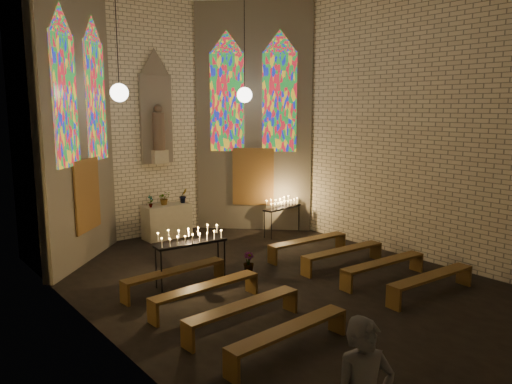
% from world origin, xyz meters
% --- Properties ---
extents(floor, '(12.00, 12.00, 0.00)m').
position_xyz_m(floor, '(0.00, 0.00, 0.00)').
color(floor, black).
rests_on(floor, ground).
extents(room, '(8.22, 12.43, 7.00)m').
position_xyz_m(room, '(-0.00, 3.37, 3.72)').
color(room, '#F4EACC').
rests_on(room, ground).
extents(altar, '(1.40, 0.60, 1.00)m').
position_xyz_m(altar, '(0.00, 5.45, 0.50)').
color(altar, beige).
rests_on(altar, ground).
extents(flower_vase_left, '(0.22, 0.18, 0.36)m').
position_xyz_m(flower_vase_left, '(-0.54, 5.39, 1.18)').
color(flower_vase_left, '#4C723F').
rests_on(flower_vase_left, altar).
extents(flower_vase_center, '(0.38, 0.34, 0.40)m').
position_xyz_m(flower_vase_center, '(-0.04, 5.49, 1.20)').
color(flower_vase_center, '#4C723F').
rests_on(flower_vase_center, altar).
extents(flower_vase_right, '(0.27, 0.23, 0.44)m').
position_xyz_m(flower_vase_right, '(0.55, 5.40, 1.22)').
color(flower_vase_right, '#4C723F').
rests_on(flower_vase_right, altar).
extents(aisle_flower_pot, '(0.31, 0.31, 0.47)m').
position_xyz_m(aisle_flower_pot, '(-0.01, 1.46, 0.23)').
color(aisle_flower_pot, '#4C723F').
rests_on(aisle_flower_pot, ground).
extents(votive_stand_left, '(1.65, 0.54, 1.19)m').
position_xyz_m(votive_stand_left, '(-1.50, 1.60, 1.02)').
color(votive_stand_left, black).
rests_on(votive_stand_left, ground).
extents(votive_stand_right, '(1.49, 0.60, 1.06)m').
position_xyz_m(votive_stand_right, '(2.94, 3.60, 0.91)').
color(votive_stand_right, black).
rests_on(votive_stand_right, ground).
extents(pew_left_0, '(2.42, 0.47, 0.46)m').
position_xyz_m(pew_left_0, '(-1.97, 1.47, 0.38)').
color(pew_left_0, '#533A17').
rests_on(pew_left_0, ground).
extents(pew_right_0, '(2.42, 0.47, 0.46)m').
position_xyz_m(pew_right_0, '(1.97, 1.47, 0.38)').
color(pew_right_0, '#533A17').
rests_on(pew_right_0, ground).
extents(pew_left_1, '(2.42, 0.47, 0.46)m').
position_xyz_m(pew_left_1, '(-1.97, 0.27, 0.38)').
color(pew_left_1, '#533A17').
rests_on(pew_left_1, ground).
extents(pew_right_1, '(2.42, 0.47, 0.46)m').
position_xyz_m(pew_right_1, '(1.97, 0.27, 0.38)').
color(pew_right_1, '#533A17').
rests_on(pew_right_1, ground).
extents(pew_left_2, '(2.42, 0.47, 0.46)m').
position_xyz_m(pew_left_2, '(-1.97, -0.93, 0.38)').
color(pew_left_2, '#533A17').
rests_on(pew_left_2, ground).
extents(pew_right_2, '(2.42, 0.47, 0.46)m').
position_xyz_m(pew_right_2, '(1.97, -0.93, 0.38)').
color(pew_right_2, '#533A17').
rests_on(pew_right_2, ground).
extents(pew_left_3, '(2.42, 0.47, 0.46)m').
position_xyz_m(pew_left_3, '(-1.97, -2.13, 0.38)').
color(pew_left_3, '#533A17').
rests_on(pew_left_3, ground).
extents(pew_right_3, '(2.42, 0.47, 0.46)m').
position_xyz_m(pew_right_3, '(1.97, -2.13, 0.38)').
color(pew_right_3, '#533A17').
rests_on(pew_right_3, ground).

